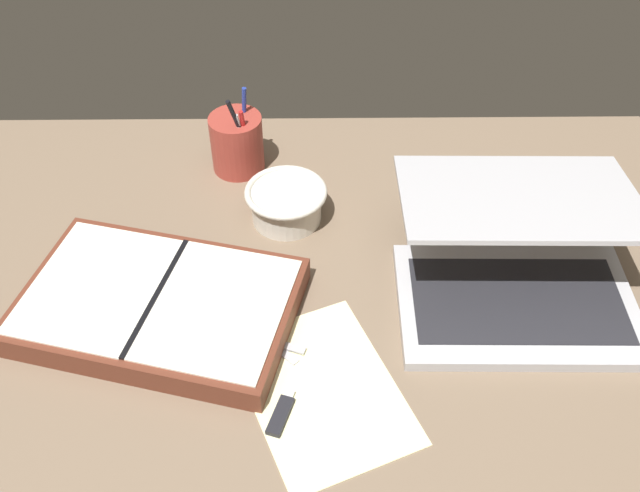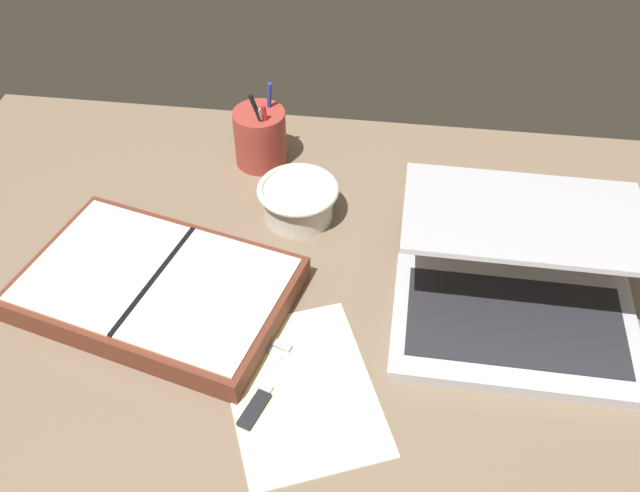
% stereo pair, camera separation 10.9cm
% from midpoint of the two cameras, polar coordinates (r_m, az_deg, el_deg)
% --- Properties ---
extents(desk_top, '(1.40, 1.00, 0.02)m').
position_cam_midpoint_polar(desk_top, '(1.11, 0.53, -4.77)').
color(desk_top, '#75604C').
rests_on(desk_top, ground).
extents(laptop, '(0.36, 0.35, 0.16)m').
position_cam_midpoint_polar(laptop, '(1.10, 18.34, -3.26)').
color(laptop, '#B7B7BC').
rests_on(laptop, desk_top).
extents(bowl, '(0.14, 0.14, 0.06)m').
position_cam_midpoint_polar(bowl, '(1.22, 0.80, 3.59)').
color(bowl, silver).
rests_on(bowl, desk_top).
extents(pen_cup, '(0.10, 0.10, 0.17)m').
position_cam_midpoint_polar(pen_cup, '(1.33, -2.45, 8.61)').
color(pen_cup, '#9E382D').
rests_on(pen_cup, desk_top).
extents(planner, '(0.45, 0.35, 0.05)m').
position_cam_midpoint_polar(planner, '(1.11, -10.21, -3.48)').
color(planner, brown).
rests_on(planner, desk_top).
extents(scissors, '(0.13, 0.11, 0.01)m').
position_cam_midpoint_polar(scissors, '(1.07, -3.88, -6.13)').
color(scissors, '#B7B7BC').
rests_on(scissors, desk_top).
extents(paper_sheet_front, '(0.28, 0.32, 0.00)m').
position_cam_midpoint_polar(paper_sheet_front, '(1.00, 1.59, -11.50)').
color(paper_sheet_front, '#F4EFB2').
rests_on(paper_sheet_front, desk_top).
extents(usb_drive, '(0.04, 0.07, 0.01)m').
position_cam_midpoint_polar(usb_drive, '(0.98, -1.99, -13.05)').
color(usb_drive, black).
rests_on(usb_drive, desk_top).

